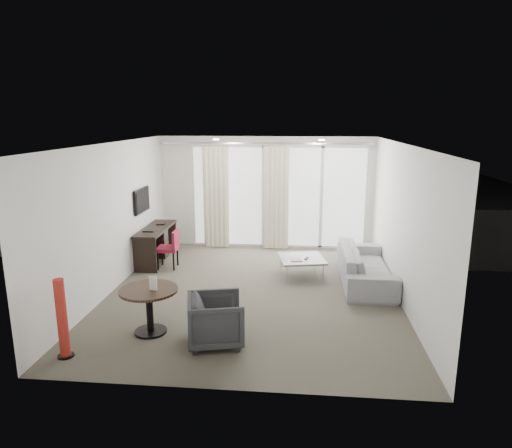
# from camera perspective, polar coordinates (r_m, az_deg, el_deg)

# --- Properties ---
(floor) EXTENTS (5.00, 6.00, 0.00)m
(floor) POSITION_cam_1_polar(r_m,az_deg,el_deg) (8.18, -0.40, -8.48)
(floor) COLOR #504B40
(floor) RESTS_ON ground
(ceiling) EXTENTS (5.00, 6.00, 0.00)m
(ceiling) POSITION_cam_1_polar(r_m,az_deg,el_deg) (7.62, -0.44, 10.01)
(ceiling) COLOR white
(ceiling) RESTS_ON ground
(wall_left) EXTENTS (0.00, 6.00, 2.60)m
(wall_left) POSITION_cam_1_polar(r_m,az_deg,el_deg) (8.42, -17.59, 0.76)
(wall_left) COLOR silver
(wall_left) RESTS_ON ground
(wall_right) EXTENTS (0.00, 6.00, 2.60)m
(wall_right) POSITION_cam_1_polar(r_m,az_deg,el_deg) (7.95, 17.82, 0.03)
(wall_right) COLOR silver
(wall_right) RESTS_ON ground
(wall_front) EXTENTS (5.00, 0.00, 2.60)m
(wall_front) POSITION_cam_1_polar(r_m,az_deg,el_deg) (4.94, -4.00, -7.26)
(wall_front) COLOR silver
(wall_front) RESTS_ON ground
(window_panel) EXTENTS (4.00, 0.02, 2.38)m
(window_panel) POSITION_cam_1_polar(r_m,az_deg,el_deg) (10.72, 2.81, 3.39)
(window_panel) COLOR white
(window_panel) RESTS_ON ground
(window_frame) EXTENTS (4.10, 0.06, 2.44)m
(window_frame) POSITION_cam_1_polar(r_m,az_deg,el_deg) (10.70, 2.81, 3.38)
(window_frame) COLOR white
(window_frame) RESTS_ON ground
(curtain_left) EXTENTS (0.60, 0.20, 2.38)m
(curtain_left) POSITION_cam_1_polar(r_m,az_deg,el_deg) (10.72, -5.01, 3.36)
(curtain_left) COLOR beige
(curtain_left) RESTS_ON ground
(curtain_right) EXTENTS (0.60, 0.20, 2.38)m
(curtain_right) POSITION_cam_1_polar(r_m,az_deg,el_deg) (10.56, 2.50, 3.24)
(curtain_right) COLOR beige
(curtain_right) RESTS_ON ground
(curtain_track) EXTENTS (4.80, 0.04, 0.04)m
(curtain_track) POSITION_cam_1_polar(r_m,az_deg,el_deg) (10.43, 1.18, 10.05)
(curtain_track) COLOR #B2B2B7
(curtain_track) RESTS_ON ceiling
(downlight_a) EXTENTS (0.12, 0.12, 0.02)m
(downlight_a) POSITION_cam_1_polar(r_m,az_deg,el_deg) (9.33, -5.01, 10.49)
(downlight_a) COLOR #FFE0B2
(downlight_a) RESTS_ON ceiling
(downlight_b) EXTENTS (0.12, 0.12, 0.02)m
(downlight_b) POSITION_cam_1_polar(r_m,az_deg,el_deg) (9.18, 8.21, 10.36)
(downlight_b) COLOR #FFE0B2
(downlight_b) RESTS_ON ceiling
(desk) EXTENTS (0.49, 1.58, 0.74)m
(desk) POSITION_cam_1_polar(r_m,az_deg,el_deg) (9.97, -12.36, -2.55)
(desk) COLOR black
(desk) RESTS_ON floor
(tv) EXTENTS (0.05, 0.80, 0.50)m
(tv) POSITION_cam_1_polar(r_m,az_deg,el_deg) (9.72, -14.09, 2.89)
(tv) COLOR black
(tv) RESTS_ON wall_left
(desk_chair) EXTENTS (0.44, 0.41, 0.79)m
(desk_chair) POSITION_cam_1_polar(r_m,az_deg,el_deg) (9.50, -11.01, -3.10)
(desk_chair) COLOR maroon
(desk_chair) RESTS_ON floor
(round_table) EXTENTS (1.02, 1.02, 0.66)m
(round_table) POSITION_cam_1_polar(r_m,az_deg,el_deg) (6.79, -13.15, -10.52)
(round_table) COLOR black
(round_table) RESTS_ON floor
(menu_card) EXTENTS (0.11, 0.03, 0.20)m
(menu_card) POSITION_cam_1_polar(r_m,az_deg,el_deg) (6.59, -12.72, -7.60)
(menu_card) COLOR white
(menu_card) RESTS_ON round_table
(red_lamp) EXTENTS (0.27, 0.27, 1.06)m
(red_lamp) POSITION_cam_1_polar(r_m,az_deg,el_deg) (6.41, -23.08, -10.83)
(red_lamp) COLOR #AA261D
(red_lamp) RESTS_ON floor
(tub_armchair) EXTENTS (0.90, 0.88, 0.68)m
(tub_armchair) POSITION_cam_1_polar(r_m,az_deg,el_deg) (6.35, -5.05, -11.87)
(tub_armchair) COLOR #2B2B2E
(tub_armchair) RESTS_ON floor
(coffee_table) EXTENTS (0.99, 0.99, 0.38)m
(coffee_table) POSITION_cam_1_polar(r_m,az_deg,el_deg) (8.94, 5.69, -5.36)
(coffee_table) COLOR gray
(coffee_table) RESTS_ON floor
(remote) EXTENTS (0.09, 0.17, 0.02)m
(remote) POSITION_cam_1_polar(r_m,az_deg,el_deg) (8.84, 6.33, -4.43)
(remote) COLOR black
(remote) RESTS_ON coffee_table
(magazine) EXTENTS (0.25, 0.30, 0.02)m
(magazine) POSITION_cam_1_polar(r_m,az_deg,el_deg) (8.76, 5.01, -4.55)
(magazine) COLOR gray
(magazine) RESTS_ON coffee_table
(sofa) EXTENTS (0.88, 2.24, 0.66)m
(sofa) POSITION_cam_1_polar(r_m,az_deg,el_deg) (8.78, 13.49, -5.05)
(sofa) COLOR gray
(sofa) RESTS_ON floor
(terrace_slab) EXTENTS (5.60, 3.00, 0.12)m
(terrace_slab) POSITION_cam_1_polar(r_m,az_deg,el_deg) (12.46, 3.08, -1.14)
(terrace_slab) COLOR #4D4D50
(terrace_slab) RESTS_ON ground
(rattan_chair_a) EXTENTS (0.64, 0.64, 0.82)m
(rattan_chair_a) POSITION_cam_1_polar(r_m,az_deg,el_deg) (11.79, 5.33, 0.34)
(rattan_chair_a) COLOR brown
(rattan_chair_a) RESTS_ON terrace_slab
(rattan_chair_b) EXTENTS (0.53, 0.53, 0.77)m
(rattan_chair_b) POSITION_cam_1_polar(r_m,az_deg,el_deg) (12.98, 8.48, 1.32)
(rattan_chair_b) COLOR brown
(rattan_chair_b) RESTS_ON terrace_slab
(rattan_table) EXTENTS (0.56, 0.56, 0.49)m
(rattan_table) POSITION_cam_1_polar(r_m,az_deg,el_deg) (12.05, 10.15, -0.35)
(rattan_table) COLOR brown
(rattan_table) RESTS_ON terrace_slab
(balustrade) EXTENTS (5.50, 0.06, 1.05)m
(balustrade) POSITION_cam_1_polar(r_m,az_deg,el_deg) (13.76, 3.37, 2.61)
(balustrade) COLOR #B2B2B7
(balustrade) RESTS_ON terrace_slab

